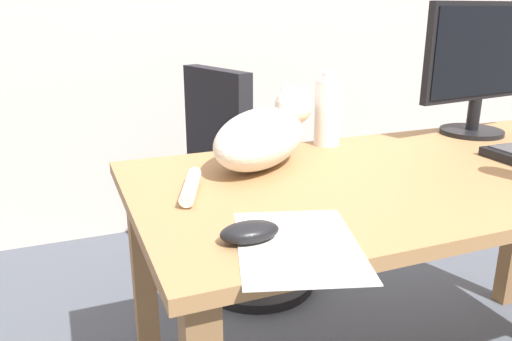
# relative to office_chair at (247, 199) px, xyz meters

# --- Properties ---
(desk) EXTENTS (1.54, 0.73, 0.74)m
(desk) POSITION_rel_office_chair_xyz_m (0.21, -0.79, 0.23)
(desk) COLOR #9E7247
(desk) RESTS_ON ground_plane
(office_chair) EXTENTS (0.50, 0.48, 0.93)m
(office_chair) POSITION_rel_office_chair_xyz_m (0.00, 0.00, 0.00)
(office_chair) COLOR black
(office_chair) RESTS_ON ground_plane
(monitor) EXTENTS (0.48, 0.20, 0.41)m
(monitor) POSITION_rel_office_chair_xyz_m (0.59, -0.53, 0.56)
(monitor) COLOR black
(monitor) RESTS_ON desk
(cat) EXTENTS (0.49, 0.42, 0.20)m
(cat) POSITION_rel_office_chair_xyz_m (-0.18, -0.59, 0.42)
(cat) COLOR silver
(cat) RESTS_ON desk
(computer_mouse) EXTENTS (0.11, 0.06, 0.04)m
(computer_mouse) POSITION_rel_office_chair_xyz_m (-0.38, -1.02, 0.35)
(computer_mouse) COLOR black
(computer_mouse) RESTS_ON desk
(paper_sheet) EXTENTS (0.29, 0.34, 0.00)m
(paper_sheet) POSITION_rel_office_chair_xyz_m (-0.31, -1.06, 0.34)
(paper_sheet) COLOR white
(paper_sheet) RESTS_ON desk
(spray_bottle) EXTENTS (0.08, 0.08, 0.22)m
(spray_bottle) POSITION_rel_office_chair_xyz_m (0.08, -0.48, 0.44)
(spray_bottle) COLOR silver
(spray_bottle) RESTS_ON desk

